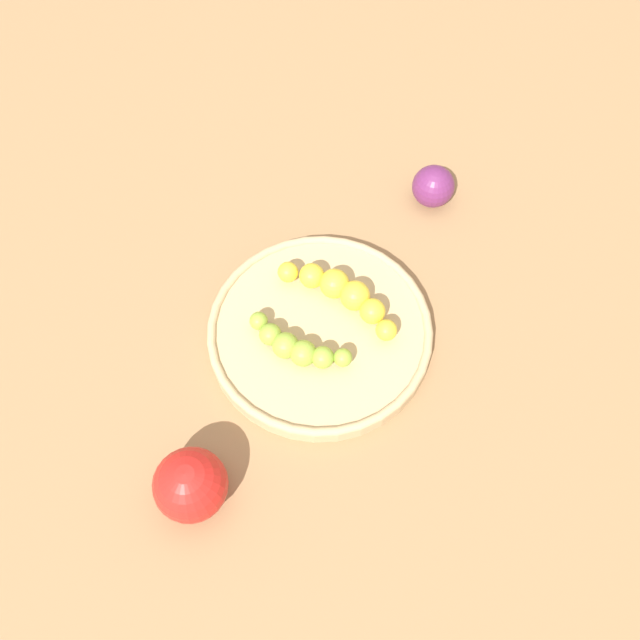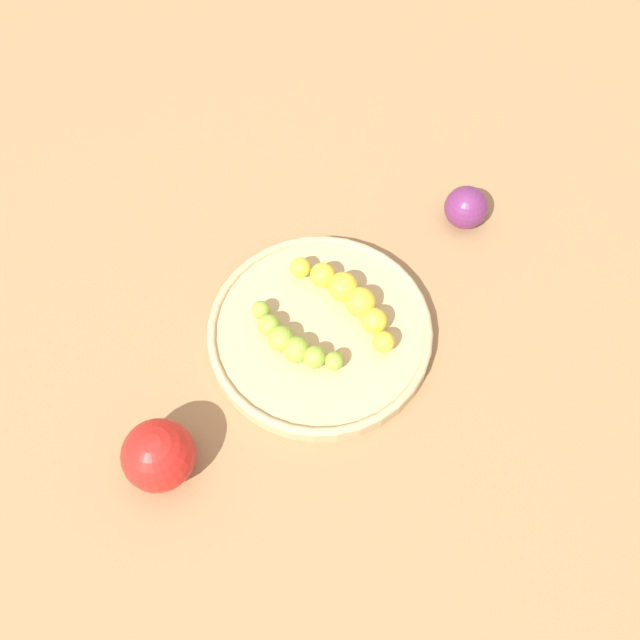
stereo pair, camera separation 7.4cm
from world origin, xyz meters
name	(u,v)px [view 2 (the right image)]	position (x,y,z in m)	size (l,w,h in m)	color
ground_plane	(320,336)	(0.00, 0.00, 0.00)	(2.40, 2.40, 0.00)	#936D47
fruit_bowl	(320,331)	(0.00, 0.00, 0.01)	(0.25, 0.25, 0.02)	tan
banana_green	(291,341)	(-0.04, 0.01, 0.03)	(0.04, 0.12, 0.03)	#8CAD38
banana_yellow	(348,297)	(0.04, -0.01, 0.04)	(0.06, 0.15, 0.03)	yellow
apple_red	(158,455)	(-0.21, 0.04, 0.04)	(0.07, 0.07, 0.07)	red
plum_purple	(466,207)	(0.23, -0.04, 0.03)	(0.05, 0.05, 0.05)	#662659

